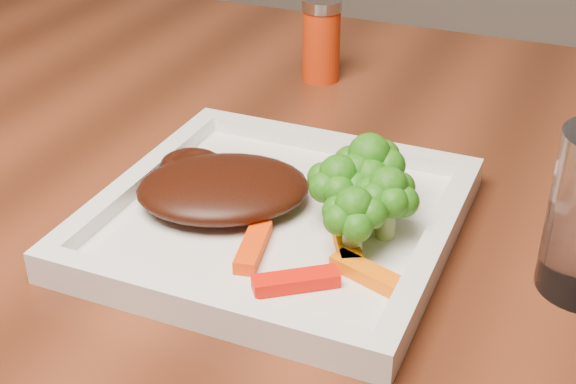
% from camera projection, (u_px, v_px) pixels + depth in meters
% --- Properties ---
extents(plate, '(0.27, 0.27, 0.01)m').
position_uv_depth(plate, '(276.00, 223.00, 0.63)').
color(plate, white).
rests_on(plate, dining_table).
extents(steak, '(0.17, 0.16, 0.03)m').
position_uv_depth(steak, '(223.00, 188.00, 0.64)').
color(steak, '#371208').
rests_on(steak, plate).
extents(broccoli_0, '(0.07, 0.07, 0.07)m').
position_uv_depth(broccoli_0, '(368.00, 172.00, 0.62)').
color(broccoli_0, '#2C6310').
rests_on(broccoli_0, plate).
extents(broccoli_1, '(0.07, 0.07, 0.06)m').
position_uv_depth(broccoli_1, '(387.00, 199.00, 0.59)').
color(broccoli_1, '#186310').
rests_on(broccoli_1, plate).
extents(broccoli_2, '(0.06, 0.06, 0.06)m').
position_uv_depth(broccoli_2, '(353.00, 220.00, 0.57)').
color(broccoli_2, '#196A11').
rests_on(broccoli_2, plate).
extents(broccoli_3, '(0.06, 0.06, 0.06)m').
position_uv_depth(broccoli_3, '(338.00, 189.00, 0.61)').
color(broccoli_3, '#326A11').
rests_on(broccoli_3, plate).
extents(carrot_0, '(0.06, 0.05, 0.01)m').
position_uv_depth(carrot_0, '(296.00, 281.00, 0.55)').
color(carrot_0, red).
rests_on(carrot_0, plate).
extents(carrot_1, '(0.06, 0.03, 0.01)m').
position_uv_depth(carrot_1, '(368.00, 273.00, 0.56)').
color(carrot_1, '#FE6C04').
rests_on(carrot_1, plate).
extents(carrot_2, '(0.03, 0.06, 0.01)m').
position_uv_depth(carrot_2, '(253.00, 247.00, 0.59)').
color(carrot_2, '#F63A04').
rests_on(carrot_2, plate).
extents(carrot_4, '(0.05, 0.04, 0.01)m').
position_uv_depth(carrot_4, '(340.00, 178.00, 0.67)').
color(carrot_4, red).
rests_on(carrot_4, plate).
extents(carrot_5, '(0.04, 0.06, 0.01)m').
position_uv_depth(carrot_5, '(346.00, 241.00, 0.59)').
color(carrot_5, '#CF5F03').
rests_on(carrot_5, plate).
extents(spice_shaker, '(0.05, 0.05, 0.09)m').
position_uv_depth(spice_shaker, '(321.00, 40.00, 0.88)').
color(spice_shaker, red).
rests_on(spice_shaker, dining_table).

